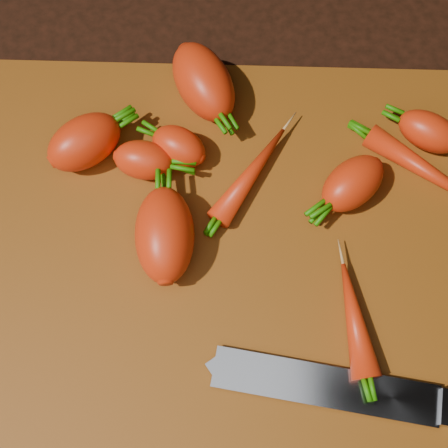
{
  "coord_description": "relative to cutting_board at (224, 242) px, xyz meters",
  "views": [
    {
      "loc": [
        0.01,
        -0.19,
        0.58
      ],
      "look_at": [
        0.0,
        0.01,
        0.03
      ],
      "focal_mm": 50.0,
      "sensor_mm": 36.0,
      "label": 1
    }
  ],
  "objects": [
    {
      "name": "carrot_1",
      "position": [
        -0.05,
        0.09,
        0.03
      ],
      "size": [
        0.07,
        0.06,
        0.04
      ],
      "primitive_type": "ellipsoid",
      "rotation": [
        0.0,
        0.0,
        2.66
      ],
      "color": "red",
      "rests_on": "cutting_board"
    },
    {
      "name": "carrot_4",
      "position": [
        0.12,
        0.05,
        0.03
      ],
      "size": [
        0.08,
        0.08,
        0.04
      ],
      "primitive_type": "ellipsoid",
      "rotation": [
        0.0,
        0.0,
        3.89
      ],
      "color": "red",
      "rests_on": "cutting_board"
    },
    {
      "name": "carrot_0",
      "position": [
        -0.14,
        0.09,
        0.03
      ],
      "size": [
        0.09,
        0.09,
        0.05
      ],
      "primitive_type": "ellipsoid",
      "rotation": [
        0.0,
        0.0,
        0.65
      ],
      "color": "red",
      "rests_on": "cutting_board"
    },
    {
      "name": "cutting_board",
      "position": [
        0.0,
        0.0,
        0.0
      ],
      "size": [
        0.5,
        0.4,
        0.01
      ],
      "primitive_type": "cube",
      "color": "brown",
      "rests_on": "ground"
    },
    {
      "name": "carrot_3",
      "position": [
        -0.05,
        -0.01,
        0.03
      ],
      "size": [
        0.06,
        0.1,
        0.06
      ],
      "primitive_type": "ellipsoid",
      "rotation": [
        0.0,
        0.0,
        1.65
      ],
      "color": "red",
      "rests_on": "cutting_board"
    },
    {
      "name": "carrot_6",
      "position": [
        0.2,
        0.11,
        0.02
      ],
      "size": [
        0.07,
        0.06,
        0.04
      ],
      "primitive_type": "ellipsoid",
      "rotation": [
        0.0,
        0.0,
        2.64
      ],
      "color": "red",
      "rests_on": "cutting_board"
    },
    {
      "name": "carrot_5",
      "position": [
        -0.08,
        0.07,
        0.03
      ],
      "size": [
        0.06,
        0.05,
        0.04
      ],
      "primitive_type": "ellipsoid",
      "rotation": [
        0.0,
        0.0,
        -0.15
      ],
      "color": "red",
      "rests_on": "cutting_board"
    },
    {
      "name": "carrot_2",
      "position": [
        -0.03,
        0.16,
        0.03
      ],
      "size": [
        0.09,
        0.11,
        0.05
      ],
      "primitive_type": "ellipsoid",
      "rotation": [
        0.0,
        0.0,
        -1.09
      ],
      "color": "red",
      "rests_on": "cutting_board"
    },
    {
      "name": "carrot_7",
      "position": [
        0.03,
        0.07,
        0.02
      ],
      "size": [
        0.08,
        0.11,
        0.02
      ],
      "primitive_type": "ellipsoid",
      "rotation": [
        0.0,
        0.0,
        1.0
      ],
      "color": "red",
      "rests_on": "cutting_board"
    },
    {
      "name": "ground",
      "position": [
        0.0,
        0.0,
        -0.01
      ],
      "size": [
        2.0,
        2.0,
        0.01
      ],
      "primitive_type": "cube",
      "color": "black"
    },
    {
      "name": "knife",
      "position": [
        0.11,
        -0.14,
        0.01
      ],
      "size": [
        0.33,
        0.08,
        0.02
      ],
      "rotation": [
        0.0,
        0.0,
        -0.15
      ],
      "color": "gray",
      "rests_on": "cutting_board"
    },
    {
      "name": "carrot_8",
      "position": [
        0.2,
        0.07,
        0.02
      ],
      "size": [
        0.13,
        0.1,
        0.03
      ],
      "primitive_type": "ellipsoid",
      "rotation": [
        0.0,
        0.0,
        -0.62
      ],
      "color": "red",
      "rests_on": "cutting_board"
    },
    {
      "name": "carrot_9",
      "position": [
        0.12,
        -0.08,
        0.02
      ],
      "size": [
        0.04,
        0.11,
        0.03
      ],
      "primitive_type": "ellipsoid",
      "rotation": [
        0.0,
        0.0,
        1.73
      ],
      "color": "red",
      "rests_on": "cutting_board"
    }
  ]
}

